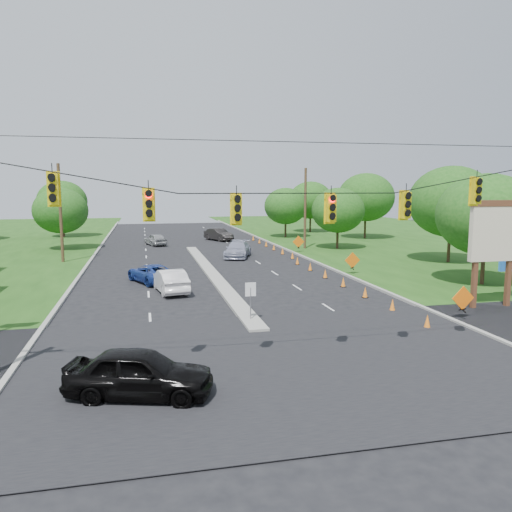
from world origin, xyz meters
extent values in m
plane|color=black|center=(0.00, 0.00, 0.00)|extent=(160.00, 160.00, 0.00)
cube|color=black|center=(0.00, 0.00, 0.00)|extent=(160.00, 14.00, 0.02)
cube|color=gray|center=(-10.10, 30.00, 0.00)|extent=(0.25, 110.00, 0.16)
cube|color=gray|center=(10.10, 30.00, 0.00)|extent=(0.25, 110.00, 0.16)
cube|color=gray|center=(0.00, 21.00, 0.00)|extent=(1.00, 34.00, 0.18)
cylinder|color=gray|center=(0.00, 6.00, 0.90)|extent=(0.06, 0.06, 1.80)
cube|color=white|center=(0.00, 6.00, 1.70)|extent=(0.55, 0.04, 0.70)
cylinder|color=black|center=(0.00, -1.00, 7.00)|extent=(24.00, 0.04, 0.04)
cube|color=yellow|center=(-8.00, -1.00, 6.75)|extent=(0.34, 0.24, 1.00)
cube|color=yellow|center=(-5.00, -1.00, 6.22)|extent=(0.34, 0.24, 1.00)
cube|color=yellow|center=(-2.00, -1.00, 6.05)|extent=(0.34, 0.24, 1.00)
cube|color=yellow|center=(1.50, -1.00, 6.05)|extent=(0.34, 0.24, 1.00)
cube|color=yellow|center=(4.50, -1.00, 6.14)|extent=(0.34, 0.24, 1.00)
cube|color=yellow|center=(7.50, -1.00, 6.66)|extent=(0.34, 0.24, 1.00)
cylinder|color=#422D1C|center=(-12.50, 30.00, 4.50)|extent=(0.28, 0.28, 9.00)
cylinder|color=#422D1C|center=(12.50, 35.00, 4.50)|extent=(0.28, 0.28, 9.00)
cube|color=#59331E|center=(12.90, 6.00, 2.20)|extent=(0.25, 0.25, 4.40)
cube|color=#59331E|center=(15.10, 6.00, 2.20)|extent=(0.25, 0.25, 4.40)
cube|color=beige|center=(14.00, 6.00, 4.30)|extent=(3.00, 0.35, 3.20)
cube|color=#59331E|center=(14.00, 6.00, 5.95)|extent=(3.20, 0.40, 0.35)
cone|color=orange|center=(8.17, 3.00, 0.35)|extent=(0.32, 0.32, 0.70)
cone|color=orange|center=(8.17, 6.50, 0.35)|extent=(0.32, 0.32, 0.70)
cone|color=orange|center=(8.17, 10.00, 0.35)|extent=(0.32, 0.32, 0.70)
cone|color=orange|center=(8.17, 13.50, 0.35)|extent=(0.32, 0.32, 0.70)
cone|color=orange|center=(8.17, 17.00, 0.35)|extent=(0.32, 0.32, 0.70)
cone|color=orange|center=(8.17, 20.50, 0.35)|extent=(0.32, 0.32, 0.70)
cone|color=orange|center=(8.17, 24.00, 0.35)|extent=(0.32, 0.32, 0.70)
cone|color=orange|center=(8.77, 27.50, 0.35)|extent=(0.32, 0.32, 0.70)
cone|color=orange|center=(8.77, 31.00, 0.35)|extent=(0.32, 0.32, 0.70)
cone|color=orange|center=(8.77, 34.50, 0.35)|extent=(0.32, 0.32, 0.70)
cone|color=orange|center=(8.77, 38.00, 0.35)|extent=(0.32, 0.32, 0.70)
cone|color=orange|center=(8.77, 41.50, 0.35)|extent=(0.32, 0.32, 0.70)
cone|color=orange|center=(8.77, 45.00, 0.35)|extent=(0.32, 0.32, 0.70)
cube|color=black|center=(10.80, 4.00, 0.55)|extent=(0.06, 0.58, 0.26)
cube|color=black|center=(10.80, 4.00, 0.55)|extent=(0.06, 0.58, 0.26)
cube|color=orange|center=(10.80, 4.00, 1.15)|extent=(1.27, 0.05, 1.27)
cube|color=black|center=(10.80, 18.00, 0.55)|extent=(0.06, 0.58, 0.26)
cube|color=black|center=(10.80, 18.00, 0.55)|extent=(0.06, 0.58, 0.26)
cube|color=orange|center=(10.80, 18.00, 1.15)|extent=(1.27, 0.05, 1.27)
cube|color=black|center=(10.80, 32.00, 0.55)|extent=(0.06, 0.58, 0.26)
cube|color=black|center=(10.80, 32.00, 0.55)|extent=(0.06, 0.58, 0.26)
cube|color=orange|center=(10.80, 32.00, 1.15)|extent=(1.27, 0.05, 1.27)
cylinder|color=black|center=(-14.00, 40.00, 1.26)|extent=(0.28, 0.28, 2.52)
ellipsoid|color=#194C14|center=(-14.00, 40.00, 4.34)|extent=(5.88, 5.88, 5.04)
cylinder|color=black|center=(-16.00, 55.00, 1.44)|extent=(0.28, 0.28, 2.88)
ellipsoid|color=#194C14|center=(-16.00, 55.00, 4.96)|extent=(6.72, 6.72, 5.76)
cylinder|color=black|center=(18.00, 12.00, 1.44)|extent=(0.28, 0.28, 2.88)
ellipsoid|color=#194C14|center=(18.00, 12.00, 4.96)|extent=(6.72, 6.72, 5.76)
cylinder|color=black|center=(22.00, 22.00, 1.62)|extent=(0.28, 0.28, 3.24)
ellipsoid|color=#194C14|center=(22.00, 22.00, 5.58)|extent=(7.56, 7.56, 6.48)
cylinder|color=black|center=(16.00, 34.00, 1.26)|extent=(0.28, 0.28, 2.52)
ellipsoid|color=#194C14|center=(16.00, 34.00, 4.34)|extent=(5.88, 5.88, 5.04)
cylinder|color=black|center=(24.00, 44.00, 1.62)|extent=(0.28, 0.28, 3.24)
ellipsoid|color=#194C14|center=(24.00, 44.00, 5.58)|extent=(7.56, 7.56, 6.48)
cylinder|color=black|center=(20.00, 55.00, 1.44)|extent=(0.28, 0.28, 2.88)
ellipsoid|color=#194C14|center=(20.00, 55.00, 4.96)|extent=(6.72, 6.72, 5.76)
cylinder|color=black|center=(14.00, 48.00, 1.26)|extent=(0.28, 0.28, 2.52)
ellipsoid|color=#194C14|center=(14.00, 48.00, 4.34)|extent=(5.88, 5.88, 5.04)
imported|color=black|center=(-5.46, -2.20, 0.81)|extent=(5.13, 3.18, 1.63)
imported|color=white|center=(-3.59, 14.39, 0.77)|extent=(2.34, 4.87, 1.54)
imported|color=navy|center=(-4.71, 18.24, 0.67)|extent=(3.92, 5.30, 1.34)
imported|color=#9396AD|center=(3.83, 29.77, 0.78)|extent=(3.82, 5.79, 1.56)
imported|color=gray|center=(-3.82, 42.18, 0.72)|extent=(2.92, 4.52, 1.43)
imported|color=black|center=(4.35, 46.00, 0.79)|extent=(3.52, 5.08, 1.59)
camera|label=1|loc=(-5.21, -18.20, 6.78)|focal=35.00mm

